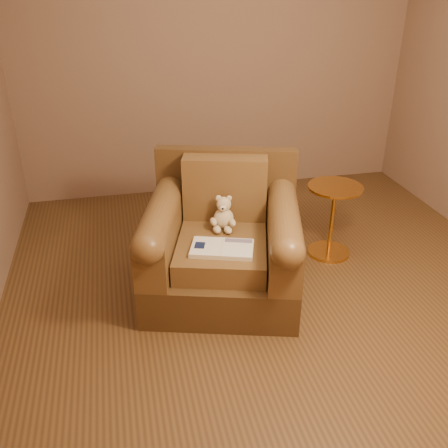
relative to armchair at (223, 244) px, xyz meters
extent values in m
plane|color=brown|center=(0.37, -0.07, -0.37)|extent=(4.00, 4.00, 0.00)
cube|color=#856652|center=(0.37, 1.93, 0.98)|extent=(4.00, 0.02, 2.70)
cube|color=#4B3319|center=(-0.01, -0.05, -0.22)|extent=(1.31, 1.28, 0.30)
cube|color=#4B3319|center=(0.11, 0.39, 0.26)|extent=(1.06, 0.40, 0.66)
cube|color=brown|center=(-0.03, -0.10, 0.01)|extent=(0.81, 0.89, 0.16)
cube|color=brown|center=(0.07, 0.26, 0.33)|extent=(0.64, 0.34, 0.48)
cube|color=brown|center=(-0.44, 0.02, 0.10)|extent=(0.46, 0.93, 0.34)
cube|color=brown|center=(0.38, -0.22, 0.10)|extent=(0.46, 0.93, 0.34)
cylinder|color=brown|center=(-0.44, 0.02, 0.27)|extent=(0.46, 0.93, 0.21)
cylinder|color=brown|center=(0.38, -0.22, 0.27)|extent=(0.46, 0.93, 0.21)
ellipsoid|color=beige|center=(0.03, 0.10, 0.16)|extent=(0.15, 0.13, 0.16)
sphere|color=beige|center=(0.03, 0.11, 0.27)|extent=(0.11, 0.11, 0.11)
ellipsoid|color=beige|center=(0.00, 0.12, 0.31)|extent=(0.04, 0.02, 0.04)
ellipsoid|color=beige|center=(0.07, 0.10, 0.31)|extent=(0.04, 0.02, 0.04)
ellipsoid|color=beige|center=(0.01, 0.06, 0.26)|extent=(0.05, 0.03, 0.04)
sphere|color=black|center=(0.01, 0.04, 0.26)|extent=(0.02, 0.02, 0.02)
ellipsoid|color=beige|center=(-0.06, 0.06, 0.16)|extent=(0.05, 0.10, 0.05)
ellipsoid|color=beige|center=(0.07, 0.02, 0.16)|extent=(0.05, 0.10, 0.05)
ellipsoid|color=beige|center=(-0.04, 0.03, 0.11)|extent=(0.06, 0.10, 0.05)
ellipsoid|color=beige|center=(0.04, 0.00, 0.11)|extent=(0.06, 0.10, 0.05)
cube|color=beige|center=(-0.06, -0.24, 0.10)|extent=(0.48, 0.37, 0.03)
cube|color=white|center=(-0.16, -0.20, 0.12)|extent=(0.27, 0.30, 0.00)
cube|color=white|center=(0.04, -0.27, 0.12)|extent=(0.27, 0.30, 0.00)
cube|color=beige|center=(-0.06, -0.24, 0.12)|extent=(0.09, 0.24, 0.00)
cube|color=#0F1638|center=(-0.20, -0.19, 0.12)|extent=(0.09, 0.11, 0.00)
cube|color=slate|center=(0.07, -0.18, 0.12)|extent=(0.20, 0.11, 0.00)
cylinder|color=gold|center=(0.99, 0.29, -0.36)|extent=(0.35, 0.35, 0.03)
cylinder|color=gold|center=(0.99, 0.29, -0.06)|extent=(0.04, 0.04, 0.57)
cylinder|color=gold|center=(0.99, 0.29, 0.24)|extent=(0.44, 0.44, 0.02)
cylinder|color=gold|center=(0.99, 0.29, 0.22)|extent=(0.04, 0.04, 0.02)
camera|label=1|loc=(-0.69, -3.08, 1.79)|focal=40.00mm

